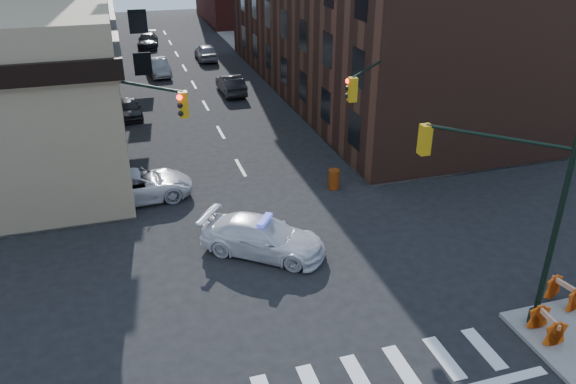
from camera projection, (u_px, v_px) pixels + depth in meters
ground at (293, 262)px, 23.25m from camera, size 140.00×140.00×0.00m
sidewalk_ne at (412, 54)px, 57.26m from camera, size 34.00×54.50×0.15m
commercial_row_ne at (368, 0)px, 42.79m from camera, size 14.00×34.00×14.00m
signal_pole_se at (524, 202)px, 18.04m from camera, size 5.40×5.27×8.00m
signal_pole_nw at (129, 134)px, 24.36m from camera, size 3.58×3.67×8.00m
signal_pole_ne at (375, 110)px, 27.42m from camera, size 3.67×3.58×8.00m
tree_ne_near at (286, 42)px, 45.92m from camera, size 3.00×3.00×4.85m
tree_ne_far at (261, 25)px, 52.77m from camera, size 3.00×3.00×4.85m
police_car at (263, 237)px, 23.53m from camera, size 5.57×4.89×1.54m
pickup at (137, 186)px, 27.97m from camera, size 5.69×2.91×1.54m
parked_car_wnear at (130, 108)px, 39.47m from camera, size 1.72×3.83×1.28m
parked_car_wfar at (158, 67)px, 49.70m from camera, size 1.99×4.60×1.47m
parked_car_wdeep at (148, 40)px, 60.14m from camera, size 2.60×5.20×1.45m
parked_car_enear at (231, 84)px, 44.60m from camera, size 1.73×4.63×1.51m
parked_car_efar at (206, 52)px, 54.88m from camera, size 1.91×4.65×1.58m
pedestrian_a at (101, 183)px, 27.42m from camera, size 0.82×0.68×1.93m
pedestrian_b at (81, 180)px, 27.77m from camera, size 1.06×0.91×1.90m
pedestrian_c at (29, 203)px, 25.79m from camera, size 1.09×0.77×1.72m
barrel_road at (334, 179)px, 29.22m from camera, size 0.68×0.68×1.05m
barrel_bank at (142, 183)px, 28.91m from camera, size 0.57×0.57×0.93m
barricade_se_a at (564, 293)px, 20.32m from camera, size 0.84×1.30×0.90m
barricade_se_b at (547, 326)px, 18.73m from camera, size 0.66×1.22×0.89m
barricade_nw_a at (124, 206)px, 26.43m from camera, size 1.13×0.59×0.83m
barricade_nw_b at (60, 200)px, 26.88m from camera, size 1.34×0.75×0.97m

